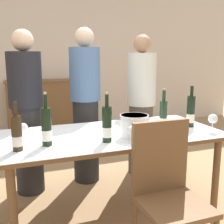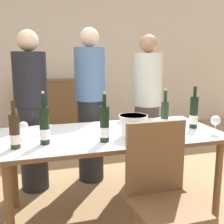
{
  "view_description": "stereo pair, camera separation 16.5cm",
  "coord_description": "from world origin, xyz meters",
  "px_view_note": "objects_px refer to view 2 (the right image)",
  "views": [
    {
      "loc": [
        -0.81,
        -2.16,
        1.38
      ],
      "look_at": [
        0.0,
        0.0,
        0.92
      ],
      "focal_mm": 45.0,
      "sensor_mm": 36.0,
      "label": 1
    },
    {
      "loc": [
        -0.65,
        -2.21,
        1.38
      ],
      "look_at": [
        0.0,
        0.0,
        0.92
      ],
      "focal_mm": 45.0,
      "sensor_mm": 36.0,
      "label": 2
    }
  ],
  "objects_px": {
    "wine_glass_1": "(216,121)",
    "person_host": "(32,113)",
    "person_guest_left": "(90,106)",
    "wine_glass_0": "(156,123)",
    "wine_bottle_4": "(194,113)",
    "chair_near_front": "(161,187)",
    "wine_bottle_2": "(15,132)",
    "wine_glass_2": "(129,131)",
    "person_guest_right": "(147,107)",
    "wine_glass_3": "(178,127)",
    "wine_bottle_3": "(105,125)",
    "sideboard_cabinet": "(55,107)",
    "ice_bucket": "(133,126)",
    "wine_bottle_0": "(165,116)",
    "wine_bottle_1": "(44,127)",
    "dining_table": "(112,141)",
    "wine_glass_4": "(23,127)"
  },
  "relations": [
    {
      "from": "wine_glass_1",
      "to": "person_host",
      "type": "height_order",
      "value": "person_host"
    },
    {
      "from": "dining_table",
      "to": "wine_glass_4",
      "type": "relative_size",
      "value": 13.77
    },
    {
      "from": "wine_bottle_3",
      "to": "person_host",
      "type": "distance_m",
      "value": 1.06
    },
    {
      "from": "wine_glass_4",
      "to": "wine_glass_3",
      "type": "bearing_deg",
      "value": -15.96
    },
    {
      "from": "person_guest_left",
      "to": "person_guest_right",
      "type": "distance_m",
      "value": 0.66
    },
    {
      "from": "wine_glass_4",
      "to": "wine_bottle_4",
      "type": "bearing_deg",
      "value": -3.89
    },
    {
      "from": "wine_bottle_1",
      "to": "person_guest_right",
      "type": "xyz_separation_m",
      "value": [
        1.2,
        0.89,
        -0.06
      ]
    },
    {
      "from": "wine_glass_3",
      "to": "wine_glass_2",
      "type": "bearing_deg",
      "value": -176.97
    },
    {
      "from": "sideboard_cabinet",
      "to": "wine_glass_1",
      "type": "height_order",
      "value": "sideboard_cabinet"
    },
    {
      "from": "chair_near_front",
      "to": "sideboard_cabinet",
      "type": "bearing_deg",
      "value": 96.1
    },
    {
      "from": "wine_glass_4",
      "to": "person_guest_right",
      "type": "xyz_separation_m",
      "value": [
        1.36,
        0.69,
        -0.02
      ]
    },
    {
      "from": "wine_bottle_2",
      "to": "person_guest_right",
      "type": "distance_m",
      "value": 1.69
    },
    {
      "from": "ice_bucket",
      "to": "wine_glass_3",
      "type": "bearing_deg",
      "value": -18.73
    },
    {
      "from": "person_guest_left",
      "to": "wine_glass_0",
      "type": "bearing_deg",
      "value": -67.6
    },
    {
      "from": "wine_glass_1",
      "to": "wine_bottle_3",
      "type": "bearing_deg",
      "value": 177.44
    },
    {
      "from": "dining_table",
      "to": "wine_bottle_4",
      "type": "xyz_separation_m",
      "value": [
        0.75,
        -0.05,
        0.21
      ]
    },
    {
      "from": "wine_glass_1",
      "to": "person_host",
      "type": "xyz_separation_m",
      "value": [
        -1.47,
        0.96,
        -0.03
      ]
    },
    {
      "from": "wine_glass_2",
      "to": "person_guest_right",
      "type": "relative_size",
      "value": 0.08
    },
    {
      "from": "wine_bottle_4",
      "to": "ice_bucket",
      "type": "bearing_deg",
      "value": -168.94
    },
    {
      "from": "ice_bucket",
      "to": "wine_bottle_4",
      "type": "relative_size",
      "value": 0.61
    },
    {
      "from": "wine_bottle_3",
      "to": "wine_glass_3",
      "type": "relative_size",
      "value": 2.98
    },
    {
      "from": "wine_bottle_4",
      "to": "chair_near_front",
      "type": "relative_size",
      "value": 0.39
    },
    {
      "from": "wine_bottle_0",
      "to": "wine_glass_4",
      "type": "distance_m",
      "value": 1.18
    },
    {
      "from": "wine_glass_1",
      "to": "chair_near_front",
      "type": "distance_m",
      "value": 0.85
    },
    {
      "from": "dining_table",
      "to": "chair_near_front",
      "type": "bearing_deg",
      "value": -78.07
    },
    {
      "from": "wine_bottle_3",
      "to": "person_guest_left",
      "type": "xyz_separation_m",
      "value": [
        0.1,
        0.98,
        -0.03
      ]
    },
    {
      "from": "wine_bottle_2",
      "to": "wine_bottle_4",
      "type": "relative_size",
      "value": 0.91
    },
    {
      "from": "sideboard_cabinet",
      "to": "person_host",
      "type": "xyz_separation_m",
      "value": [
        -0.41,
        -2.14,
        0.33
      ]
    },
    {
      "from": "person_guest_left",
      "to": "person_guest_right",
      "type": "height_order",
      "value": "person_guest_left"
    },
    {
      "from": "wine_glass_3",
      "to": "dining_table",
      "type": "bearing_deg",
      "value": 148.15
    },
    {
      "from": "person_host",
      "to": "wine_glass_0",
      "type": "bearing_deg",
      "value": -40.08
    },
    {
      "from": "wine_bottle_4",
      "to": "person_guest_left",
      "type": "height_order",
      "value": "person_guest_left"
    },
    {
      "from": "wine_glass_3",
      "to": "person_host",
      "type": "relative_size",
      "value": 0.08
    },
    {
      "from": "person_guest_left",
      "to": "person_host",
      "type": "bearing_deg",
      "value": -174.47
    },
    {
      "from": "dining_table",
      "to": "person_host",
      "type": "relative_size",
      "value": 1.13
    },
    {
      "from": "sideboard_cabinet",
      "to": "wine_glass_2",
      "type": "height_order",
      "value": "sideboard_cabinet"
    },
    {
      "from": "wine_glass_1",
      "to": "wine_glass_2",
      "type": "xyz_separation_m",
      "value": [
        -0.78,
        -0.04,
        -0.02
      ]
    },
    {
      "from": "wine_bottle_0",
      "to": "wine_bottle_3",
      "type": "bearing_deg",
      "value": -164.28
    },
    {
      "from": "wine_bottle_4",
      "to": "wine_glass_3",
      "type": "height_order",
      "value": "wine_bottle_4"
    },
    {
      "from": "wine_bottle_0",
      "to": "wine_bottle_4",
      "type": "xyz_separation_m",
      "value": [
        0.29,
        0.01,
        0.01
      ]
    },
    {
      "from": "wine_glass_3",
      "to": "wine_bottle_1",
      "type": "bearing_deg",
      "value": 172.74
    },
    {
      "from": "wine_glass_0",
      "to": "ice_bucket",
      "type": "bearing_deg",
      "value": -170.29
    },
    {
      "from": "wine_glass_2",
      "to": "wine_bottle_3",
      "type": "bearing_deg",
      "value": 153.12
    },
    {
      "from": "wine_glass_1",
      "to": "person_host",
      "type": "bearing_deg",
      "value": 146.78
    },
    {
      "from": "wine_bottle_1",
      "to": "person_guest_left",
      "type": "relative_size",
      "value": 0.23
    },
    {
      "from": "dining_table",
      "to": "wine_bottle_1",
      "type": "xyz_separation_m",
      "value": [
        -0.56,
        -0.16,
        0.2
      ]
    },
    {
      "from": "sideboard_cabinet",
      "to": "wine_bottle_1",
      "type": "xyz_separation_m",
      "value": [
        -0.33,
        -2.99,
        0.38
      ]
    },
    {
      "from": "person_guest_left",
      "to": "chair_near_front",
      "type": "bearing_deg",
      "value": -83.4
    },
    {
      "from": "wine_bottle_2",
      "to": "wine_bottle_4",
      "type": "distance_m",
      "value": 1.53
    },
    {
      "from": "wine_glass_1",
      "to": "wine_glass_2",
      "type": "distance_m",
      "value": 0.78
    }
  ]
}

